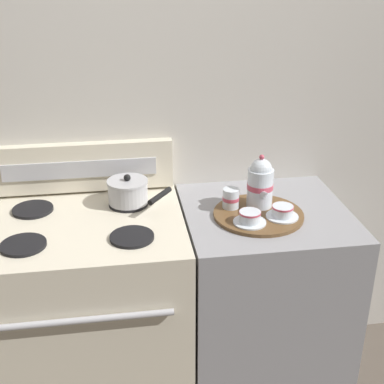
# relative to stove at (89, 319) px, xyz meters

# --- Properties ---
(wall_back) EXTENTS (6.00, 0.05, 2.20)m
(wall_back) POSITION_rel_stove_xyz_m (0.33, 0.34, 0.65)
(wall_back) COLOR beige
(wall_back) RESTS_ON ground
(stove) EXTENTS (0.79, 0.66, 0.91)m
(stove) POSITION_rel_stove_xyz_m (0.00, 0.00, 0.00)
(stove) COLOR beige
(stove) RESTS_ON ground
(control_panel) EXTENTS (0.78, 0.05, 0.21)m
(control_panel) POSITION_rel_stove_xyz_m (0.00, 0.29, 0.56)
(control_panel) COLOR beige
(control_panel) RESTS_ON stove
(side_counter) EXTENTS (0.65, 0.63, 0.89)m
(side_counter) POSITION_rel_stove_xyz_m (0.73, 0.00, -0.00)
(side_counter) COLOR #939399
(side_counter) RESTS_ON ground
(saucepan) EXTENTS (0.26, 0.24, 0.12)m
(saucepan) POSITION_rel_stove_xyz_m (0.19, 0.14, 0.51)
(saucepan) COLOR #B7B7BC
(saucepan) RESTS_ON stove
(serving_tray) EXTENTS (0.35, 0.35, 0.01)m
(serving_tray) POSITION_rel_stove_xyz_m (0.69, -0.04, 0.45)
(serving_tray) COLOR brown
(serving_tray) RESTS_ON side_counter
(teapot) EXTENTS (0.10, 0.17, 0.22)m
(teapot) POSITION_rel_stove_xyz_m (0.71, 0.02, 0.56)
(teapot) COLOR silver
(teapot) RESTS_ON serving_tray
(teacup_left) EXTENTS (0.12, 0.12, 0.05)m
(teacup_left) POSITION_rel_stove_xyz_m (0.77, -0.09, 0.48)
(teacup_left) COLOR silver
(teacup_left) RESTS_ON serving_tray
(teacup_right) EXTENTS (0.12, 0.12, 0.05)m
(teacup_right) POSITION_rel_stove_xyz_m (0.63, -0.11, 0.48)
(teacup_right) COLOR silver
(teacup_right) RESTS_ON serving_tray
(creamer_jug) EXTENTS (0.07, 0.07, 0.08)m
(creamer_jug) POSITION_rel_stove_xyz_m (0.59, 0.03, 0.50)
(creamer_jug) COLOR silver
(creamer_jug) RESTS_ON serving_tray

